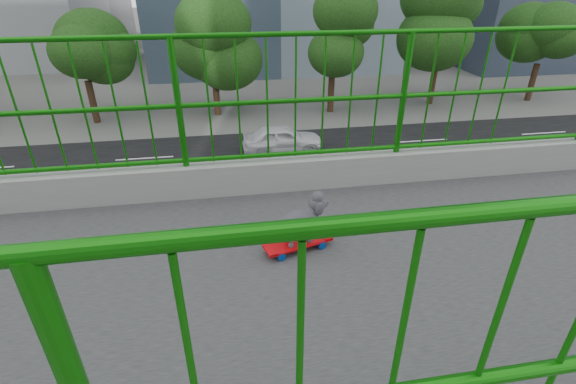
# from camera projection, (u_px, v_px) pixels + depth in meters

# --- Properties ---
(road) EXTENTS (18.00, 90.00, 0.02)m
(road) POSITION_uv_depth(u_px,v_px,m) (124.00, 217.00, 16.63)
(road) COLOR black
(road) RESTS_ON ground
(street_trees) EXTENTS (5.30, 60.40, 7.26)m
(street_trees) POSITION_uv_depth(u_px,v_px,m) (165.00, 46.00, 25.83)
(street_trees) COLOR black
(street_trees) RESTS_ON ground
(skateboard) EXTENTS (0.29, 0.54, 0.07)m
(skateboard) POSITION_uv_depth(u_px,v_px,m) (298.00, 244.00, 3.03)
(skateboard) COLOR red
(skateboard) RESTS_ON footbridge
(poodle) EXTENTS (0.24, 0.41, 0.35)m
(poodle) POSITION_uv_depth(u_px,v_px,m) (301.00, 220.00, 2.94)
(poodle) COLOR #2B292E
(poodle) RESTS_ON skateboard
(car_0) EXTENTS (1.62, 4.03, 1.37)m
(car_0) POSITION_uv_depth(u_px,v_px,m) (464.00, 291.00, 11.79)
(car_0) COLOR silver
(car_0) RESTS_ON ground
(car_4) EXTENTS (1.76, 4.37, 1.49)m
(car_4) POSITION_uv_depth(u_px,v_px,m) (282.00, 139.00, 22.38)
(car_4) COLOR silver
(car_4) RESTS_ON ground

